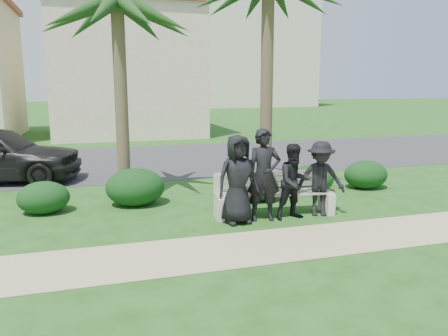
{
  "coord_description": "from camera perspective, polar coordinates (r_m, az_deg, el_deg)",
  "views": [
    {
      "loc": [
        -2.98,
        -8.59,
        2.76
      ],
      "look_at": [
        -0.11,
        1.0,
        0.89
      ],
      "focal_mm": 35.0,
      "sensor_mm": 36.0,
      "label": 1
    }
  ],
  "objects": [
    {
      "name": "man_c",
      "position": [
        9.27,
        9.19,
        -1.77
      ],
      "size": [
        0.83,
        0.68,
        1.6
      ],
      "primitive_type": "imported",
      "rotation": [
        0.0,
        0.0,
        0.1
      ],
      "color": "black",
      "rests_on": "ground"
    },
    {
      "name": "hedge_d",
      "position": [
        10.78,
        4.36,
        -2.03
      ],
      "size": [
        1.26,
        1.04,
        0.82
      ],
      "primitive_type": "ellipsoid",
      "color": "black",
      "rests_on": "ground"
    },
    {
      "name": "footpath",
      "position": [
        7.91,
        6.67,
        -9.91
      ],
      "size": [
        30.0,
        1.6,
        0.01
      ],
      "primitive_type": "cube",
      "color": "tan",
      "rests_on": "ground"
    },
    {
      "name": "man_b",
      "position": [
        9.05,
        5.23,
        -0.92
      ],
      "size": [
        0.77,
        0.57,
        1.92
      ],
      "primitive_type": "imported",
      "rotation": [
        0.0,
        0.0,
        -0.16
      ],
      "color": "black",
      "rests_on": "ground"
    },
    {
      "name": "stucco_bldg_right",
      "position": [
        26.68,
        -12.71,
        12.28
      ],
      "size": [
        8.4,
        8.4,
        7.3
      ],
      "color": "beige",
      "rests_on": "ground"
    },
    {
      "name": "ground",
      "position": [
        9.5,
        2.36,
        -6.32
      ],
      "size": [
        160.0,
        160.0,
        0.0
      ],
      "primitive_type": "plane",
      "color": "#204714",
      "rests_on": "ground"
    },
    {
      "name": "hedge_f",
      "position": [
        12.64,
        18.03,
        -0.73
      ],
      "size": [
        1.21,
        1.0,
        0.79
      ],
      "primitive_type": "ellipsoid",
      "color": "black",
      "rests_on": "ground"
    },
    {
      "name": "hotel_tower",
      "position": [
        66.67,
        -1.81,
        19.78
      ],
      "size": [
        26.0,
        18.0,
        37.3
      ],
      "color": "beige",
      "rests_on": "ground"
    },
    {
      "name": "hedge_e",
      "position": [
        11.78,
        11.49,
        -1.29
      ],
      "size": [
        1.16,
        0.96,
        0.76
      ],
      "primitive_type": "ellipsoid",
      "color": "black",
      "rests_on": "ground"
    },
    {
      "name": "hedge_a",
      "position": [
        10.45,
        -22.52,
        -3.49
      ],
      "size": [
        1.12,
        0.93,
        0.73
      ],
      "primitive_type": "ellipsoid",
      "color": "black",
      "rests_on": "ground"
    },
    {
      "name": "asphalt_street",
      "position": [
        17.08,
        -6.41,
        1.22
      ],
      "size": [
        160.0,
        8.0,
        0.01
      ],
      "primitive_type": "cube",
      "color": "#2D2D30",
      "rests_on": "ground"
    },
    {
      "name": "park_bench",
      "position": [
        9.57,
        6.48,
        -3.73
      ],
      "size": [
        2.64,
        0.87,
        0.9
      ],
      "rotation": [
        0.0,
        0.0,
        -0.11
      ],
      "color": "gray",
      "rests_on": "ground"
    },
    {
      "name": "palm_left",
      "position": [
        11.32,
        -13.8,
        20.1
      ],
      "size": [
        3.0,
        3.0,
        5.66
      ],
      "color": "brown",
      "rests_on": "ground"
    },
    {
      "name": "man_d",
      "position": [
        9.6,
        12.46,
        -1.38
      ],
      "size": [
        1.18,
        0.88,
        1.63
      ],
      "primitive_type": "imported",
      "rotation": [
        0.0,
        0.0,
        -0.3
      ],
      "color": "black",
      "rests_on": "ground"
    },
    {
      "name": "man_a",
      "position": [
        8.84,
        1.82,
        -1.49
      ],
      "size": [
        0.94,
        0.66,
        1.82
      ],
      "primitive_type": "imported",
      "rotation": [
        0.0,
        0.0,
        0.09
      ],
      "color": "black",
      "rests_on": "ground"
    },
    {
      "name": "hedge_b",
      "position": [
        10.52,
        -11.5,
        -2.32
      ],
      "size": [
        1.38,
        1.14,
        0.9
      ],
      "primitive_type": "ellipsoid",
      "color": "black",
      "rests_on": "ground"
    }
  ]
}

